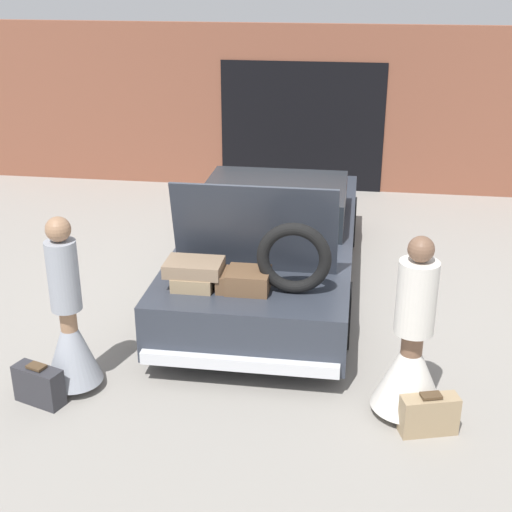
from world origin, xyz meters
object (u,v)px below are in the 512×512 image
object	(u,v)px
suitcase_beside_left_person	(39,385)
suitcase_beside_right_person	(429,415)
car	(271,242)
person_right	(411,354)
person_left	(69,329)

from	to	relation	value
suitcase_beside_left_person	suitcase_beside_right_person	world-z (taller)	suitcase_beside_left_person
car	person_right	world-z (taller)	car
person_left	person_right	distance (m)	3.09
person_left	suitcase_beside_left_person	distance (m)	0.57
suitcase_beside_right_person	person_left	bearing A→B (deg)	175.99
suitcase_beside_left_person	person_right	bearing A→B (deg)	5.65
car	suitcase_beside_right_person	world-z (taller)	car
suitcase_beside_left_person	person_left	bearing A→B (deg)	52.26
person_left	person_right	bearing A→B (deg)	102.89
person_right	suitcase_beside_left_person	distance (m)	3.35
person_left	car	bearing A→B (deg)	161.20
car	suitcase_beside_right_person	bearing A→B (deg)	-58.55
person_right	suitcase_beside_left_person	size ratio (longest dim) A/B	3.36
person_left	person_right	size ratio (longest dim) A/B	1.01
car	suitcase_beside_left_person	bearing A→B (deg)	-121.67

